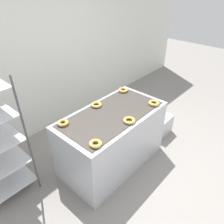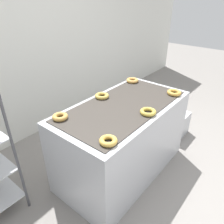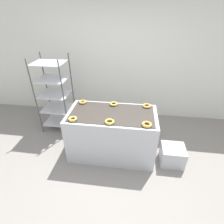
% 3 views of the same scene
% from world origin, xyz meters
% --- Properties ---
extents(ground_plane, '(14.00, 14.00, 0.00)m').
position_xyz_m(ground_plane, '(0.00, 0.00, 0.00)').
color(ground_plane, gray).
extents(wall_back, '(8.00, 0.05, 2.80)m').
position_xyz_m(wall_back, '(0.00, 2.12, 1.40)').
color(wall_back, silver).
rests_on(wall_back, ground_plane).
extents(fryer_machine, '(1.50, 0.78, 0.86)m').
position_xyz_m(fryer_machine, '(0.00, 0.64, 0.43)').
color(fryer_machine, '#B7BABF').
rests_on(fryer_machine, ground_plane).
extents(baking_rack_cart, '(0.62, 0.54, 1.60)m').
position_xyz_m(baking_rack_cart, '(-1.29, 1.31, 0.81)').
color(baking_rack_cart, '#4C4C51').
rests_on(baking_rack_cart, ground_plane).
extents(glaze_bin, '(0.39, 0.37, 0.33)m').
position_xyz_m(glaze_bin, '(1.07, 0.52, 0.17)').
color(glaze_bin, '#B7BABF').
rests_on(glaze_bin, ground_plane).
extents(donut_near_left, '(0.14, 0.14, 0.04)m').
position_xyz_m(donut_near_left, '(-0.58, 0.36, 0.88)').
color(donut_near_left, gold).
rests_on(donut_near_left, fryer_machine).
extents(donut_near_center, '(0.15, 0.15, 0.04)m').
position_xyz_m(donut_near_center, '(-0.00, 0.36, 0.88)').
color(donut_near_center, gold).
rests_on(donut_near_center, fryer_machine).
extents(donut_near_right, '(0.15, 0.15, 0.04)m').
position_xyz_m(donut_near_right, '(0.56, 0.36, 0.88)').
color(donut_near_right, gold).
rests_on(donut_near_right, fryer_machine).
extents(donut_far_left, '(0.14, 0.14, 0.04)m').
position_xyz_m(donut_far_left, '(-0.58, 0.92, 0.88)').
color(donut_far_left, tan).
rests_on(donut_far_left, fryer_machine).
extents(donut_far_center, '(0.15, 0.15, 0.04)m').
position_xyz_m(donut_far_center, '(-0.01, 0.92, 0.88)').
color(donut_far_center, gold).
rests_on(donut_far_center, fryer_machine).
extents(donut_far_right, '(0.15, 0.15, 0.04)m').
position_xyz_m(donut_far_right, '(0.58, 0.93, 0.88)').
color(donut_far_right, gold).
rests_on(donut_far_right, fryer_machine).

